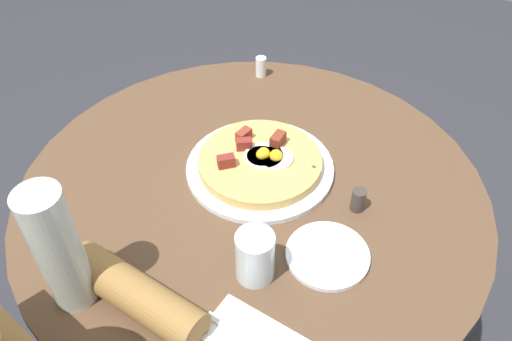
{
  "coord_description": "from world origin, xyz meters",
  "views": [
    {
      "loc": [
        -0.48,
        0.57,
        1.51
      ],
      "look_at": [
        0.01,
        -0.02,
        0.78
      ],
      "focal_mm": 35.68,
      "sensor_mm": 36.0,
      "label": 1
    }
  ],
  "objects_px": {
    "water_glass": "(255,256)",
    "salt_shaker": "(261,67)",
    "breakfast_pizza": "(260,160)",
    "pizza_plate": "(260,168)",
    "bread_plate": "(327,255)",
    "pepper_shaker": "(358,200)",
    "water_bottle": "(59,250)",
    "dining_table": "(252,240)"
  },
  "relations": [
    {
      "from": "pizza_plate",
      "to": "salt_shaker",
      "type": "height_order",
      "value": "salt_shaker"
    },
    {
      "from": "salt_shaker",
      "to": "pepper_shaker",
      "type": "height_order",
      "value": "salt_shaker"
    },
    {
      "from": "breakfast_pizza",
      "to": "salt_shaker",
      "type": "bearing_deg",
      "value": -51.24
    },
    {
      "from": "water_glass",
      "to": "pepper_shaker",
      "type": "height_order",
      "value": "water_glass"
    },
    {
      "from": "water_bottle",
      "to": "pepper_shaker",
      "type": "bearing_deg",
      "value": -119.16
    },
    {
      "from": "pepper_shaker",
      "to": "water_bottle",
      "type": "bearing_deg",
      "value": 60.84
    },
    {
      "from": "bread_plate",
      "to": "pepper_shaker",
      "type": "bearing_deg",
      "value": -81.26
    },
    {
      "from": "breakfast_pizza",
      "to": "bread_plate",
      "type": "relative_size",
      "value": 1.71
    },
    {
      "from": "breakfast_pizza",
      "to": "water_bottle",
      "type": "distance_m",
      "value": 0.45
    },
    {
      "from": "water_bottle",
      "to": "salt_shaker",
      "type": "height_order",
      "value": "water_bottle"
    },
    {
      "from": "salt_shaker",
      "to": "pepper_shaker",
      "type": "distance_m",
      "value": 0.52
    },
    {
      "from": "pizza_plate",
      "to": "water_bottle",
      "type": "relative_size",
      "value": 1.28
    },
    {
      "from": "water_glass",
      "to": "salt_shaker",
      "type": "distance_m",
      "value": 0.64
    },
    {
      "from": "water_bottle",
      "to": "pepper_shaker",
      "type": "relative_size",
      "value": 5.01
    },
    {
      "from": "water_glass",
      "to": "water_bottle",
      "type": "distance_m",
      "value": 0.31
    },
    {
      "from": "breakfast_pizza",
      "to": "pizza_plate",
      "type": "bearing_deg",
      "value": 107.41
    },
    {
      "from": "water_glass",
      "to": "water_bottle",
      "type": "relative_size",
      "value": 0.41
    },
    {
      "from": "breakfast_pizza",
      "to": "dining_table",
      "type": "bearing_deg",
      "value": 109.89
    },
    {
      "from": "water_bottle",
      "to": "salt_shaker",
      "type": "bearing_deg",
      "value": -75.68
    },
    {
      "from": "breakfast_pizza",
      "to": "pepper_shaker",
      "type": "xyz_separation_m",
      "value": [
        -0.22,
        -0.03,
        -0.0
      ]
    },
    {
      "from": "bread_plate",
      "to": "pepper_shaker",
      "type": "relative_size",
      "value": 3.12
    },
    {
      "from": "bread_plate",
      "to": "dining_table",
      "type": "bearing_deg",
      "value": -13.56
    },
    {
      "from": "bread_plate",
      "to": "salt_shaker",
      "type": "distance_m",
      "value": 0.61
    },
    {
      "from": "water_bottle",
      "to": "salt_shaker",
      "type": "distance_m",
      "value": 0.76
    },
    {
      "from": "dining_table",
      "to": "bread_plate",
      "type": "height_order",
      "value": "bread_plate"
    },
    {
      "from": "dining_table",
      "to": "salt_shaker",
      "type": "xyz_separation_m",
      "value": [
        0.25,
        -0.34,
        0.21
      ]
    },
    {
      "from": "pizza_plate",
      "to": "water_glass",
      "type": "distance_m",
      "value": 0.27
    },
    {
      "from": "dining_table",
      "to": "pepper_shaker",
      "type": "bearing_deg",
      "value": -157.83
    },
    {
      "from": "water_glass",
      "to": "water_bottle",
      "type": "xyz_separation_m",
      "value": [
        0.21,
        0.23,
        0.07
      ]
    },
    {
      "from": "dining_table",
      "to": "water_glass",
      "type": "distance_m",
      "value": 0.32
    },
    {
      "from": "dining_table",
      "to": "water_bottle",
      "type": "relative_size",
      "value": 3.96
    },
    {
      "from": "bread_plate",
      "to": "pepper_shaker",
      "type": "distance_m",
      "value": 0.14
    },
    {
      "from": "pizza_plate",
      "to": "breakfast_pizza",
      "type": "xyz_separation_m",
      "value": [
        0.0,
        -0.0,
        0.02
      ]
    },
    {
      "from": "breakfast_pizza",
      "to": "bread_plate",
      "type": "height_order",
      "value": "breakfast_pizza"
    },
    {
      "from": "dining_table",
      "to": "bread_plate",
      "type": "xyz_separation_m",
      "value": [
        -0.22,
        0.05,
        0.19
      ]
    },
    {
      "from": "water_glass",
      "to": "breakfast_pizza",
      "type": "bearing_deg",
      "value": -52.87
    },
    {
      "from": "breakfast_pizza",
      "to": "water_bottle",
      "type": "xyz_separation_m",
      "value": [
        0.04,
        0.44,
        0.1
      ]
    },
    {
      "from": "pizza_plate",
      "to": "water_glass",
      "type": "bearing_deg",
      "value": 127.23
    },
    {
      "from": "breakfast_pizza",
      "to": "pepper_shaker",
      "type": "height_order",
      "value": "breakfast_pizza"
    },
    {
      "from": "bread_plate",
      "to": "water_glass",
      "type": "height_order",
      "value": "water_glass"
    },
    {
      "from": "dining_table",
      "to": "pizza_plate",
      "type": "height_order",
      "value": "pizza_plate"
    },
    {
      "from": "pizza_plate",
      "to": "water_bottle",
      "type": "distance_m",
      "value": 0.46
    }
  ]
}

